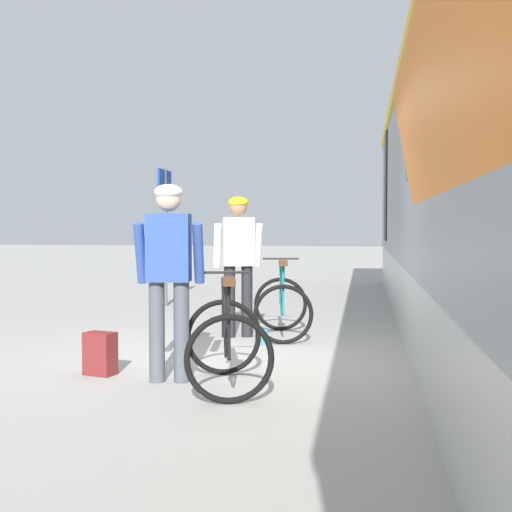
% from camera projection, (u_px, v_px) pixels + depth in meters
% --- Properties ---
extents(ground_plane, '(80.00, 80.00, 0.00)m').
position_uv_depth(ground_plane, '(241.00, 359.00, 6.82)').
color(ground_plane, '#A09E99').
extents(cyclist_near_in_white, '(0.66, 0.44, 1.76)m').
position_uv_depth(cyclist_near_in_white, '(238.00, 253.00, 8.16)').
color(cyclist_near_in_white, '#232328').
rests_on(cyclist_near_in_white, ground).
extents(cyclist_far_in_blue, '(0.64, 0.36, 1.76)m').
position_uv_depth(cyclist_far_in_blue, '(169.00, 264.00, 5.79)').
color(cyclist_far_in_blue, '#4C515B').
rests_on(cyclist_far_in_blue, ground).
extents(bicycle_near_teal, '(0.87, 1.17, 0.99)m').
position_uv_depth(bicycle_near_teal, '(282.00, 305.00, 8.17)').
color(bicycle_near_teal, black).
rests_on(bicycle_near_teal, ground).
extents(bicycle_far_black, '(0.96, 1.22, 0.99)m').
position_uv_depth(bicycle_far_black, '(226.00, 342.00, 5.58)').
color(bicycle_far_black, black).
rests_on(bicycle_far_black, ground).
extents(backpack_on_platform, '(0.32, 0.25, 0.40)m').
position_uv_depth(backpack_on_platform, '(100.00, 354.00, 6.10)').
color(backpack_on_platform, maroon).
rests_on(backpack_on_platform, ground).
extents(water_bottle_near_the_bikes, '(0.08, 0.08, 0.19)m').
position_uv_depth(water_bottle_near_the_bikes, '(264.00, 337.00, 7.62)').
color(water_bottle_near_the_bikes, '#338CCC').
rests_on(water_bottle_near_the_bikes, ground).
extents(platform_sign_post, '(0.08, 0.70, 2.40)m').
position_uv_depth(platform_sign_post, '(165.00, 213.00, 11.32)').
color(platform_sign_post, '#595B60').
rests_on(platform_sign_post, ground).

